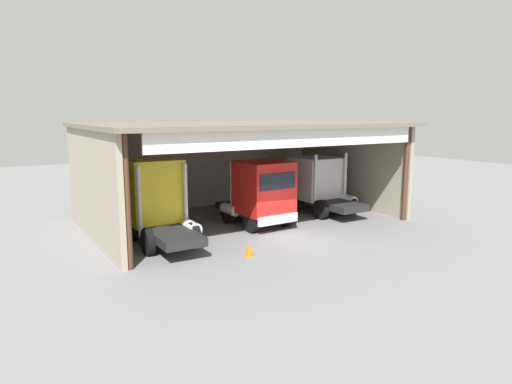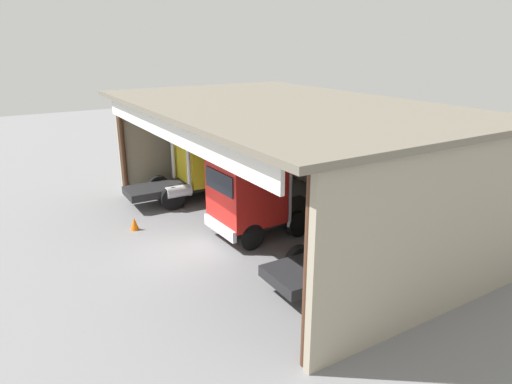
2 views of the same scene
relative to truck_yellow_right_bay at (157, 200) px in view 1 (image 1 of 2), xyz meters
name	(u,v)px [view 1 (image 1 of 2)]	position (x,y,z in m)	size (l,w,h in m)	color
ground_plane	(294,241)	(5.39, -3.20, -1.94)	(80.00, 80.00, 0.00)	slate
workshop_shed	(234,151)	(5.39, 2.54, 1.82)	(16.34, 10.38, 5.35)	#9E937F
truck_yellow_right_bay	(157,200)	(0.00, 0.00, 0.00)	(2.53, 5.23, 3.79)	yellow
truck_red_center_bay	(260,192)	(5.49, -0.09, -0.13)	(2.72, 4.88, 3.44)	red
truck_white_yard_outside	(319,183)	(10.38, 1.15, -0.21)	(2.64, 5.04, 3.57)	white
oil_drum	(301,191)	(12.42, 5.46, -1.49)	(0.58, 0.58, 0.90)	#194CB2
tool_cart	(306,192)	(12.30, 4.75, -1.44)	(0.90, 0.60, 1.00)	black
traffic_cone	(249,250)	(2.42, -4.08, -1.66)	(0.36, 0.36, 0.56)	orange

